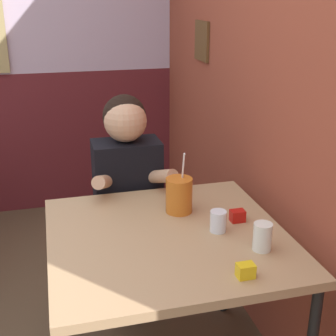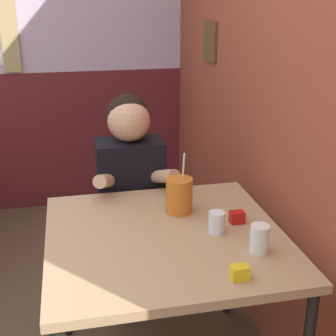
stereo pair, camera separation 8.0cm
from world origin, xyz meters
TOP-DOWN VIEW (x-y plane):
  - brick_wall_right at (1.41, 1.16)m, footprint 0.08×4.31m
  - main_table at (0.83, 0.26)m, footprint 0.94×0.92m
  - person_seated at (0.77, 0.86)m, footprint 0.42×0.41m
  - cocktail_pitcher at (0.93, 0.45)m, footprint 0.12×0.12m
  - glass_near_pitcher at (1.03, 0.24)m, footprint 0.07×0.07m
  - glass_center at (1.14, 0.06)m, footprint 0.07×0.07m
  - condiment_ketchup at (1.14, 0.30)m, footprint 0.06×0.04m
  - condiment_mustard at (1.01, -0.10)m, footprint 0.06×0.04m

SIDE VIEW (x-z plane):
  - person_seated at x=0.77m, z-range 0.04..1.24m
  - main_table at x=0.83m, z-range 0.31..1.07m
  - condiment_ketchup at x=1.14m, z-range 0.76..0.81m
  - condiment_mustard at x=1.01m, z-range 0.76..0.81m
  - glass_near_pitcher at x=1.03m, z-range 0.76..0.85m
  - glass_center at x=1.14m, z-range 0.76..0.87m
  - cocktail_pitcher at x=0.93m, z-range 0.70..0.97m
  - brick_wall_right at x=1.41m, z-range 0.00..2.70m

